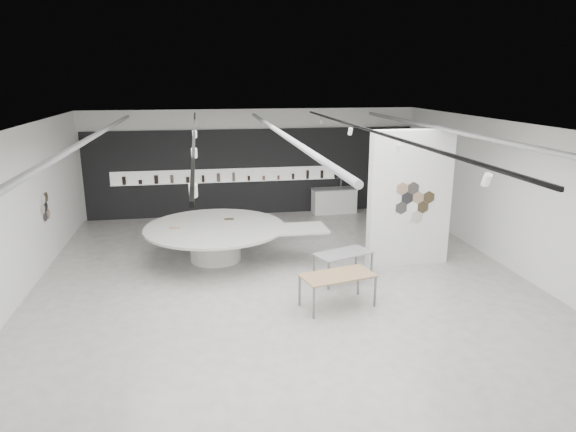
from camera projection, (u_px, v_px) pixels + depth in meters
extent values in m
cube|color=#AFADA5|center=(285.00, 286.00, 12.44)|extent=(12.00, 14.00, 0.01)
cube|color=silver|center=(285.00, 127.00, 11.44)|extent=(12.00, 14.00, 0.01)
cube|color=white|center=(253.00, 162.00, 18.60)|extent=(12.00, 0.01, 3.80)
cube|color=white|center=(397.00, 378.00, 5.28)|extent=(12.00, 0.01, 3.80)
cube|color=white|center=(519.00, 200.00, 12.93)|extent=(0.01, 14.00, 3.80)
cube|color=white|center=(8.00, 222.00, 10.95)|extent=(0.01, 14.00, 3.80)
cylinder|color=#939396|center=(93.00, 137.00, 11.27)|extent=(0.12, 12.00, 0.12)
cylinder|color=#939396|center=(281.00, 133.00, 11.96)|extent=(0.12, 12.00, 0.12)
cylinder|color=#939396|center=(449.00, 130.00, 12.66)|extent=(0.12, 12.00, 0.12)
cube|color=black|center=(194.00, 134.00, 11.14)|extent=(0.05, 13.00, 0.06)
cylinder|color=white|center=(193.00, 190.00, 6.43)|extent=(0.11, 0.18, 0.21)
cylinder|color=white|center=(194.00, 153.00, 9.57)|extent=(0.11, 0.18, 0.21)
cylinder|color=white|center=(195.00, 134.00, 12.71)|extent=(0.11, 0.18, 0.21)
cylinder|color=white|center=(195.00, 123.00, 15.84)|extent=(0.11, 0.18, 0.21)
cube|color=black|center=(370.00, 130.00, 11.80)|extent=(0.05, 13.00, 0.06)
cylinder|color=white|center=(487.00, 180.00, 7.09)|extent=(0.11, 0.18, 0.21)
cylinder|color=white|center=(398.00, 148.00, 10.23)|extent=(0.11, 0.18, 0.21)
cylinder|color=white|center=(350.00, 131.00, 13.37)|extent=(0.11, 0.18, 0.21)
cylinder|color=white|center=(321.00, 121.00, 16.50)|extent=(0.11, 0.18, 0.21)
cylinder|color=black|center=(46.00, 216.00, 13.48)|extent=(0.03, 0.28, 0.28)
cylinder|color=#99785E|center=(48.00, 214.00, 13.72)|extent=(0.03, 0.28, 0.28)
cylinder|color=black|center=(46.00, 207.00, 13.54)|extent=(0.03, 0.28, 0.28)
cylinder|color=#BDB4A3|center=(43.00, 209.00, 13.29)|extent=(0.03, 0.28, 0.28)
cylinder|color=white|center=(43.00, 199.00, 13.36)|extent=(0.03, 0.28, 0.28)
cylinder|color=#3F331F|center=(46.00, 197.00, 13.60)|extent=(0.03, 0.28, 0.28)
cube|color=black|center=(253.00, 172.00, 18.63)|extent=(11.80, 0.10, 3.10)
cube|color=white|center=(226.00, 175.00, 18.42)|extent=(8.00, 0.06, 0.46)
cube|color=white|center=(226.00, 182.00, 18.42)|extent=(8.00, 0.18, 0.02)
cylinder|color=black|center=(124.00, 181.00, 17.80)|extent=(0.13, 0.13, 0.29)
cylinder|color=black|center=(140.00, 182.00, 17.90)|extent=(0.13, 0.13, 0.15)
cylinder|color=black|center=(156.00, 179.00, 17.97)|extent=(0.14, 0.14, 0.30)
cylinder|color=brown|center=(172.00, 179.00, 18.06)|extent=(0.12, 0.12, 0.29)
cylinder|color=black|center=(188.00, 180.00, 18.16)|extent=(0.12, 0.12, 0.21)
cylinder|color=black|center=(203.00, 179.00, 18.25)|extent=(0.10, 0.10, 0.25)
cylinder|color=brown|center=(218.00, 177.00, 18.33)|extent=(0.12, 0.12, 0.30)
cylinder|color=brown|center=(234.00, 177.00, 18.42)|extent=(0.10, 0.10, 0.31)
cylinder|color=black|center=(249.00, 178.00, 18.53)|extent=(0.09, 0.09, 0.17)
cylinder|color=brown|center=(264.00, 178.00, 18.62)|extent=(0.10, 0.10, 0.16)
cylinder|color=brown|center=(278.00, 177.00, 18.71)|extent=(0.09, 0.09, 0.15)
cylinder|color=black|center=(293.00, 176.00, 18.79)|extent=(0.09, 0.09, 0.21)
cylinder|color=black|center=(308.00, 174.00, 18.87)|extent=(0.11, 0.11, 0.31)
cylinder|color=black|center=(322.00, 174.00, 18.96)|extent=(0.11, 0.11, 0.29)
cube|color=white|center=(410.00, 198.00, 13.49)|extent=(2.20, 0.35, 3.60)
cylinder|color=white|center=(412.00, 208.00, 13.37)|extent=(0.34, 0.03, 0.34)
cylinder|color=#3F331F|center=(423.00, 207.00, 13.41)|extent=(0.34, 0.03, 0.34)
cylinder|color=black|center=(401.00, 208.00, 13.32)|extent=(0.34, 0.03, 0.34)
cylinder|color=#99785E|center=(418.00, 198.00, 13.32)|extent=(0.34, 0.03, 0.34)
cylinder|color=black|center=(407.00, 198.00, 13.27)|extent=(0.34, 0.03, 0.34)
cylinder|color=#BDB4A3|center=(417.00, 217.00, 13.46)|extent=(0.34, 0.03, 0.34)
cylinder|color=white|center=(406.00, 217.00, 13.41)|extent=(0.34, 0.03, 0.34)
cylinder|color=#3F331F|center=(429.00, 197.00, 13.37)|extent=(0.34, 0.03, 0.34)
cylinder|color=black|center=(413.00, 188.00, 13.23)|extent=(0.34, 0.03, 0.34)
cylinder|color=#99785E|center=(402.00, 189.00, 13.18)|extent=(0.34, 0.03, 0.34)
cylinder|color=white|center=(215.00, 244.00, 14.09)|extent=(1.38, 1.38, 0.90)
cylinder|color=#B5B5AB|center=(215.00, 227.00, 13.97)|extent=(3.82, 3.82, 0.06)
cube|color=#B5B5AB|center=(295.00, 229.00, 13.81)|extent=(1.70, 1.06, 0.06)
cube|color=#99785E|center=(175.00, 228.00, 13.78)|extent=(0.27, 0.19, 0.01)
cube|color=#3F331F|center=(229.00, 219.00, 14.63)|extent=(0.27, 0.19, 0.01)
cube|color=#A37D54|center=(338.00, 275.00, 11.15)|extent=(1.72, 1.14, 0.03)
cube|color=slate|center=(314.00, 303.00, 10.64)|extent=(0.05, 0.05, 0.71)
cube|color=slate|center=(300.00, 291.00, 11.27)|extent=(0.05, 0.05, 0.71)
cube|color=slate|center=(375.00, 292.00, 11.22)|extent=(0.05, 0.05, 0.71)
cube|color=slate|center=(358.00, 280.00, 11.84)|extent=(0.05, 0.05, 0.71)
cube|color=gray|center=(343.00, 253.00, 12.61)|extent=(1.55, 1.15, 0.03)
cube|color=slate|center=(329.00, 276.00, 12.12)|extent=(0.05, 0.05, 0.69)
cube|color=slate|center=(314.00, 268.00, 12.63)|extent=(0.05, 0.05, 0.69)
cube|color=slate|center=(372.00, 266.00, 12.77)|extent=(0.05, 0.05, 0.69)
cube|color=slate|center=(356.00, 259.00, 13.28)|extent=(0.05, 0.05, 0.69)
cube|color=white|center=(334.00, 201.00, 19.00)|extent=(1.62, 0.67, 0.90)
cube|color=gray|center=(334.00, 189.00, 18.88)|extent=(1.67, 0.71, 0.03)
cylinder|color=silver|center=(341.00, 182.00, 19.03)|extent=(0.03, 0.03, 0.36)
cylinder|color=silver|center=(339.00, 178.00, 18.97)|extent=(0.16, 0.03, 0.02)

